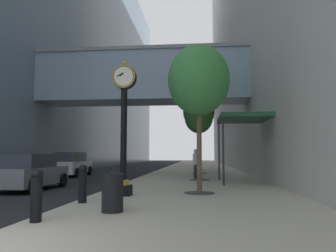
{
  "coord_description": "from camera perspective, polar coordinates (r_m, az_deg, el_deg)",
  "views": [
    {
      "loc": [
        3.7,
        -4.4,
        1.52
      ],
      "look_at": [
        1.07,
        23.49,
        3.97
      ],
      "focal_mm": 35.0,
      "sensor_mm": 36.0,
      "label": 1
    }
  ],
  "objects": [
    {
      "name": "street_tree_near",
      "position": [
        12.24,
        5.36,
        7.87
      ],
      "size": [
        2.28,
        2.28,
        5.44
      ],
      "color": "#333335",
      "rests_on": "sidewalk_right"
    },
    {
      "name": "sidewalk_right",
      "position": [
        34.43,
        5.19,
        -7.4
      ],
      "size": [
        7.11,
        80.0,
        0.14
      ],
      "primitive_type": "cube",
      "color": "#ADA593",
      "rests_on": "ground"
    },
    {
      "name": "street_clock",
      "position": [
        11.39,
        -7.71,
        0.95
      ],
      "size": [
        0.84,
        0.55,
        4.65
      ],
      "color": "black",
      "rests_on": "sidewalk_right"
    },
    {
      "name": "storefront_awning",
      "position": [
        16.85,
        12.78,
        1.12
      ],
      "size": [
        2.4,
        3.6,
        3.3
      ],
      "color": "#235138",
      "rests_on": "sidewalk_right"
    },
    {
      "name": "building_block_left",
      "position": [
        40.2,
        -18.74,
        15.41
      ],
      "size": [
        24.05,
        80.0,
        30.86
      ],
      "color": "slate",
      "rests_on": "ground"
    },
    {
      "name": "bollard_second",
      "position": [
        9.91,
        -14.63,
        -9.53
      ],
      "size": [
        0.25,
        0.25,
        1.1
      ],
      "color": "black",
      "rests_on": "sidewalk_right"
    },
    {
      "name": "ground_plane",
      "position": [
        31.65,
        -1.34,
        -7.76
      ],
      "size": [
        110.0,
        110.0,
        0.0
      ],
      "primitive_type": "plane",
      "color": "black",
      "rests_on": "ground"
    },
    {
      "name": "street_tree_far",
      "position": [
        30.76,
        5.38,
        1.52
      ],
      "size": [
        2.65,
        2.65,
        6.41
      ],
      "color": "#333335",
      "rests_on": "sidewalk_right"
    },
    {
      "name": "car_grey_near",
      "position": [
        15.5,
        -23.03,
        -7.43
      ],
      "size": [
        2.02,
        4.23,
        1.55
      ],
      "color": "slate",
      "rests_on": "ground"
    },
    {
      "name": "trash_bin",
      "position": [
        8.19,
        -9.62,
        -10.85
      ],
      "size": [
        0.53,
        0.53,
        1.05
      ],
      "color": "black",
      "rests_on": "sidewalk_right"
    },
    {
      "name": "car_white_mid",
      "position": [
        24.23,
        -16.55,
        -6.46
      ],
      "size": [
        2.06,
        4.22,
        1.69
      ],
      "color": "silver",
      "rests_on": "ground"
    },
    {
      "name": "street_tree_mid_near",
      "position": [
        18.56,
        5.35,
        7.17
      ],
      "size": [
        2.71,
        2.71,
        6.87
      ],
      "color": "#333335",
      "rests_on": "sidewalk_right"
    },
    {
      "name": "street_tree_mid_far",
      "position": [
        24.56,
        5.38,
        2.45
      ],
      "size": [
        2.34,
        2.34,
        5.93
      ],
      "color": "#333335",
      "rests_on": "sidewalk_right"
    },
    {
      "name": "bollard_nearest",
      "position": [
        7.42,
        -21.93,
        -10.9
      ],
      "size": [
        0.25,
        0.25,
        1.1
      ],
      "color": "black",
      "rests_on": "sidewalk_right"
    },
    {
      "name": "pedestrian_walking",
      "position": [
        19.22,
        4.89,
        -6.42
      ],
      "size": [
        0.5,
        0.41,
        1.71
      ],
      "color": "#23232D",
      "rests_on": "sidewalk_right"
    }
  ]
}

